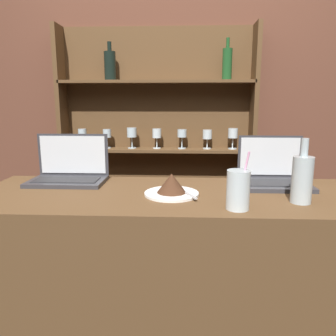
{
  "coord_description": "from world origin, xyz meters",
  "views": [
    {
      "loc": [
        0.05,
        -1.02,
        1.37
      ],
      "look_at": [
        -0.01,
        0.32,
        1.09
      ],
      "focal_mm": 35.0,
      "sensor_mm": 36.0,
      "label": 1
    }
  ],
  "objects_px": {
    "laptop_far": "(273,175)",
    "water_glass": "(238,190)",
    "wine_bottle_clear": "(302,178)",
    "cake_plate": "(172,186)",
    "laptop_near": "(69,171)"
  },
  "relations": [
    {
      "from": "laptop_far",
      "to": "wine_bottle_clear",
      "type": "bearing_deg",
      "value": -83.53
    },
    {
      "from": "water_glass",
      "to": "wine_bottle_clear",
      "type": "relative_size",
      "value": 0.85
    },
    {
      "from": "laptop_near",
      "to": "water_glass",
      "type": "bearing_deg",
      "value": -26.92
    },
    {
      "from": "cake_plate",
      "to": "wine_bottle_clear",
      "type": "distance_m",
      "value": 0.5
    },
    {
      "from": "laptop_far",
      "to": "water_glass",
      "type": "distance_m",
      "value": 0.42
    },
    {
      "from": "laptop_near",
      "to": "water_glass",
      "type": "distance_m",
      "value": 0.82
    },
    {
      "from": "cake_plate",
      "to": "wine_bottle_clear",
      "type": "height_order",
      "value": "wine_bottle_clear"
    },
    {
      "from": "cake_plate",
      "to": "water_glass",
      "type": "xyz_separation_m",
      "value": [
        0.24,
        -0.17,
        0.03
      ]
    },
    {
      "from": "laptop_far",
      "to": "laptop_near",
      "type": "bearing_deg",
      "value": 179.56
    },
    {
      "from": "laptop_near",
      "to": "cake_plate",
      "type": "relative_size",
      "value": 1.55
    },
    {
      "from": "laptop_far",
      "to": "wine_bottle_clear",
      "type": "xyz_separation_m",
      "value": [
        0.03,
        -0.27,
        0.05
      ]
    },
    {
      "from": "water_glass",
      "to": "wine_bottle_clear",
      "type": "xyz_separation_m",
      "value": [
        0.25,
        0.09,
        0.02
      ]
    },
    {
      "from": "laptop_near",
      "to": "laptop_far",
      "type": "height_order",
      "value": "laptop_near"
    },
    {
      "from": "water_glass",
      "to": "cake_plate",
      "type": "bearing_deg",
      "value": 144.86
    },
    {
      "from": "laptop_near",
      "to": "laptop_far",
      "type": "xyz_separation_m",
      "value": [
        0.94,
        -0.01,
        -0.0
      ]
    }
  ]
}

